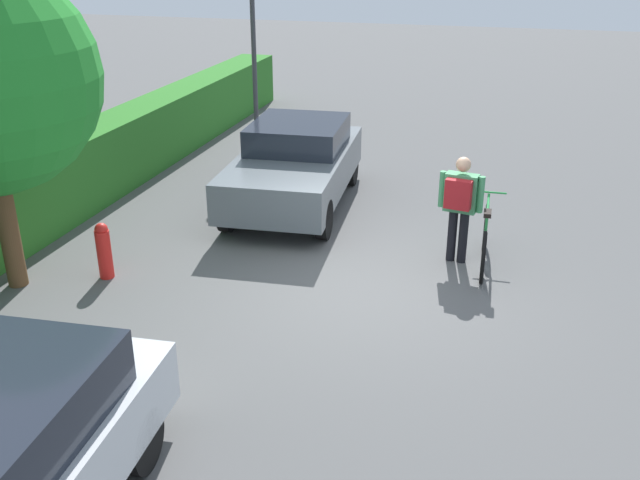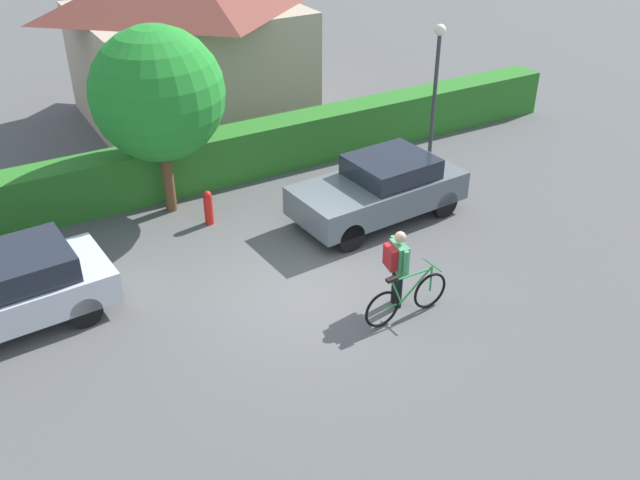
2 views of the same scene
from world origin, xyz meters
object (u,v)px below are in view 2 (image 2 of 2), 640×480
Objects in this scene: street_lamp at (436,75)px; bicycle at (407,298)px; person_rider at (397,262)px; fire_hydrant at (208,207)px; parked_car_far at (380,188)px; tree_kerbside at (158,94)px.

bicycle is at bearing -131.20° from street_lamp.
person_rider is 5.00m from fire_hydrant.
fire_hydrant is at bearing -179.54° from street_lamp.
parked_car_far reaches higher than fire_hydrant.
fire_hydrant is at bearing 154.28° from parked_car_far.
tree_kerbside reaches higher than parked_car_far.
person_rider is at bearing -133.32° from street_lamp.
bicycle is 0.43× the size of tree_kerbside.
bicycle is at bearing -94.19° from person_rider.
bicycle is 0.50× the size of street_lamp.
person_rider is at bearing 85.81° from bicycle.
person_rider is 6.60m from street_lamp.
street_lamp reaches higher than bicycle.
parked_car_far is 3.87m from fire_hydrant.
fire_hydrant is (0.52, -1.05, -2.38)m from tree_kerbside.
person_rider is 6.41m from tree_kerbside.
street_lamp reaches higher than person_rider.
street_lamp is at bearing 48.80° from bicycle.
bicycle is 0.67m from person_rider.
tree_kerbside is at bearing 116.37° from fire_hydrant.
fire_hydrant is at bearing -63.63° from tree_kerbside.
parked_car_far is 4.97× the size of fire_hydrant.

